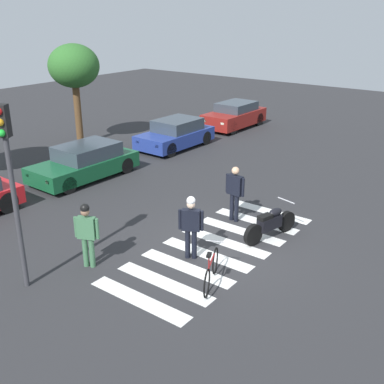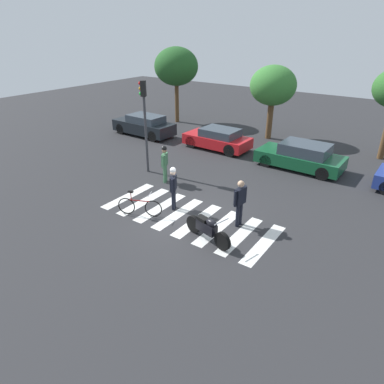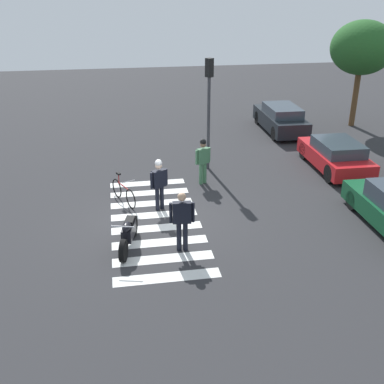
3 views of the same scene
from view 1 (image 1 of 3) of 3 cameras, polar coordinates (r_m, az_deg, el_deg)
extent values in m
plane|color=#2B2B2D|center=(13.30, 2.93, -6.79)|extent=(60.00, 60.00, 0.00)
cylinder|color=black|center=(14.39, 11.36, -3.52)|extent=(0.65, 0.29, 0.63)
cylinder|color=black|center=(13.42, 7.43, -5.17)|extent=(0.65, 0.29, 0.63)
cube|color=black|center=(13.78, 9.37, -3.70)|extent=(0.84, 0.47, 0.36)
ellipsoid|color=black|center=(13.83, 10.08, -2.42)|extent=(0.52, 0.35, 0.24)
cube|color=black|center=(13.55, 8.86, -3.01)|extent=(0.49, 0.34, 0.12)
cylinder|color=#A5A5AD|center=(14.06, 11.36, -1.02)|extent=(0.19, 0.61, 0.04)
torus|color=black|center=(11.99, 2.83, -8.31)|extent=(0.64, 0.32, 0.68)
torus|color=black|center=(11.08, 1.81, -11.01)|extent=(0.64, 0.32, 0.68)
cylinder|color=maroon|center=(11.39, 2.36, -8.40)|extent=(0.78, 0.38, 0.04)
cylinder|color=maroon|center=(11.03, 2.06, -8.45)|extent=(0.04, 0.04, 0.34)
cube|color=black|center=(10.94, 2.07, -7.63)|extent=(0.22, 0.17, 0.06)
cylinder|color=#99999E|center=(11.61, 2.79, -5.99)|extent=(0.21, 0.43, 0.03)
cylinder|color=black|center=(14.86, 4.87, -1.80)|extent=(0.14, 0.14, 0.88)
cylinder|color=black|center=(14.76, 5.41, -1.98)|extent=(0.14, 0.14, 0.88)
cube|color=black|center=(14.53, 5.24, 0.84)|extent=(0.25, 0.53, 0.62)
sphere|color=tan|center=(14.38, 5.30, 2.60)|extent=(0.24, 0.24, 0.24)
cylinder|color=black|center=(14.71, 4.29, 1.12)|extent=(0.09, 0.09, 0.59)
cylinder|color=black|center=(14.36, 6.20, 0.54)|extent=(0.09, 0.09, 0.59)
cylinder|color=black|center=(12.60, 0.28, -6.35)|extent=(0.14, 0.14, 0.82)
cylinder|color=black|center=(12.62, -0.53, -6.29)|extent=(0.14, 0.14, 0.82)
cube|color=black|center=(12.30, -0.13, -3.41)|extent=(0.40, 0.52, 0.58)
sphere|color=beige|center=(12.12, -0.13, -1.51)|extent=(0.22, 0.22, 0.22)
cylinder|color=black|center=(12.26, 1.22, -3.50)|extent=(0.09, 0.09, 0.55)
cylinder|color=black|center=(12.34, -1.46, -3.33)|extent=(0.09, 0.09, 0.55)
sphere|color=white|center=(12.08, -0.13, -1.07)|extent=(0.23, 0.23, 0.23)
cylinder|color=#3F724C|center=(12.47, -12.03, -7.19)|extent=(0.14, 0.14, 0.82)
cylinder|color=#3F724C|center=(12.54, -12.79, -7.09)|extent=(0.14, 0.14, 0.82)
cube|color=#3F724C|center=(12.19, -12.67, -4.26)|extent=(0.38, 0.52, 0.58)
sphere|color=#8C664C|center=(12.01, -12.84, -2.36)|extent=(0.22, 0.22, 0.22)
cylinder|color=#3F724C|center=(12.08, -11.42, -4.40)|extent=(0.09, 0.09, 0.55)
cylinder|color=#3F724C|center=(12.31, -13.90, -4.12)|extent=(0.09, 0.09, 0.55)
sphere|color=black|center=(11.97, -12.88, -1.92)|extent=(0.23, 0.23, 0.23)
cube|color=silver|center=(11.19, -6.42, -12.84)|extent=(0.45, 2.80, 0.01)
cube|color=silver|center=(11.75, -3.37, -10.92)|extent=(0.45, 2.80, 0.01)
cube|color=silver|center=(12.34, -0.65, -9.15)|extent=(0.45, 2.80, 0.01)
cube|color=silver|center=(12.97, 1.80, -7.53)|extent=(0.45, 2.80, 0.01)
cube|color=silver|center=(13.63, 4.00, -6.05)|extent=(0.45, 2.80, 0.01)
cube|color=silver|center=(14.32, 5.98, -4.71)|extent=(0.45, 2.80, 0.01)
cube|color=silver|center=(15.03, 7.77, -3.48)|extent=(0.45, 2.80, 0.01)
cube|color=silver|center=(15.76, 9.39, -2.37)|extent=(0.45, 2.80, 0.01)
cylinder|color=black|center=(16.51, -21.50, -1.17)|extent=(0.72, 0.23, 0.72)
cylinder|color=black|center=(17.52, -14.82, 0.80)|extent=(0.65, 0.23, 0.65)
cylinder|color=black|center=(18.82, -17.93, 1.89)|extent=(0.65, 0.23, 0.65)
cylinder|color=black|center=(19.29, -8.03, 3.21)|extent=(0.65, 0.23, 0.65)
cylinder|color=black|center=(20.47, -11.29, 4.08)|extent=(0.65, 0.23, 0.65)
cube|color=#14512D|center=(18.93, -12.96, 3.02)|extent=(4.31, 1.96, 0.61)
cube|color=#333D47|center=(18.89, -12.61, 4.86)|extent=(2.34, 1.70, 0.55)
cube|color=#F2EDCC|center=(17.27, -17.04, 1.15)|extent=(0.08, 0.20, 0.12)
cube|color=#F2EDCC|center=(18.23, -19.25, 1.94)|extent=(0.08, 0.20, 0.12)
cylinder|color=black|center=(21.22, -2.68, 5.12)|extent=(0.68, 0.23, 0.67)
cylinder|color=black|center=(22.29, -5.92, 5.83)|extent=(0.68, 0.23, 0.67)
cylinder|color=black|center=(23.23, 1.62, 6.58)|extent=(0.68, 0.23, 0.67)
cylinder|color=black|center=(24.21, -1.55, 7.19)|extent=(0.68, 0.23, 0.67)
cube|color=navy|center=(22.67, -2.08, 6.62)|extent=(3.95, 1.95, 0.62)
cube|color=#333D47|center=(22.67, -1.78, 8.15)|extent=(2.15, 1.69, 0.54)
cube|color=#F2EDCC|center=(20.87, -4.22, 5.54)|extent=(0.08, 0.20, 0.12)
cube|color=#F2EDCC|center=(21.67, -6.59, 6.05)|extent=(0.08, 0.20, 0.12)
cylinder|color=black|center=(25.18, 4.91, 7.72)|extent=(0.71, 0.23, 0.71)
cylinder|color=black|center=(26.05, 1.96, 8.26)|extent=(0.71, 0.23, 0.71)
cylinder|color=black|center=(27.45, 8.09, 8.74)|extent=(0.71, 0.23, 0.71)
cylinder|color=black|center=(28.25, 5.28, 9.22)|extent=(0.71, 0.23, 0.71)
cube|color=maroon|center=(26.67, 5.12, 8.95)|extent=(4.05, 1.88, 0.74)
cube|color=#333D47|center=(26.71, 5.40, 10.29)|extent=(2.20, 1.63, 0.47)
cube|color=#F2EDCC|center=(24.73, 3.73, 8.27)|extent=(0.08, 0.20, 0.12)
cube|color=#F2EDCC|center=(25.38, 1.56, 8.65)|extent=(0.08, 0.20, 0.12)
cylinder|color=#38383D|center=(11.47, -20.44, -2.73)|extent=(0.12, 0.12, 3.71)
cube|color=black|center=(10.81, -21.94, 8.00)|extent=(0.33, 0.33, 0.70)
sphere|color=orange|center=(10.70, -22.24, 7.83)|extent=(0.16, 0.16, 0.16)
sphere|color=green|center=(10.75, -22.07, 6.64)|extent=(0.16, 0.16, 0.16)
cylinder|color=brown|center=(23.64, -13.63, 9.01)|extent=(0.34, 0.34, 2.89)
ellipsoid|color=#2D6628|center=(23.28, -14.14, 14.62)|extent=(2.37, 2.37, 2.01)
camera|label=2|loc=(16.70, 48.70, 15.56)|focal=32.08mm
camera|label=3|loc=(23.59, 25.41, 21.14)|focal=43.52mm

